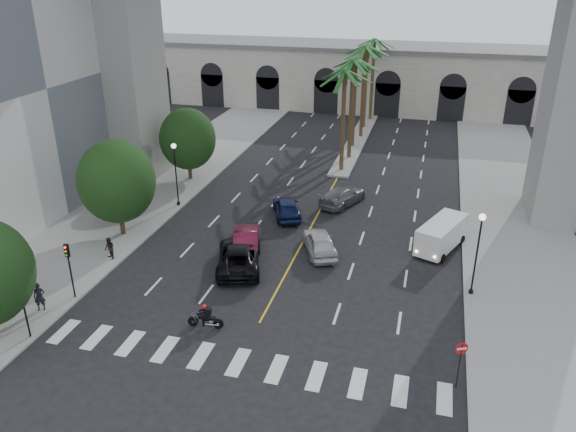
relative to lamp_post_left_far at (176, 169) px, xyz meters
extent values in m
plane|color=black|center=(11.40, -16.00, -3.22)|extent=(140.00, 140.00, 0.00)
cube|color=gray|center=(-3.60, -1.00, -3.15)|extent=(8.00, 100.00, 0.15)
cube|color=gray|center=(26.40, -1.00, -3.15)|extent=(8.00, 100.00, 0.15)
cube|color=gray|center=(11.40, 22.00, -3.12)|extent=(2.00, 24.00, 0.20)
cube|color=silver|center=(11.40, 39.00, 0.78)|extent=(70.00, 10.00, 8.00)
cube|color=slate|center=(11.40, 39.00, 5.03)|extent=(71.00, 10.50, 0.50)
cube|color=gray|center=(-7.10, 6.00, 7.18)|extent=(5.00, 6.00, 20.80)
cylinder|color=#47331E|center=(11.40, 12.00, 1.53)|extent=(0.40, 0.40, 9.50)
cylinder|color=#47331E|center=(11.50, 16.00, 1.68)|extent=(0.40, 0.40, 9.80)
cylinder|color=#47331E|center=(11.20, 20.00, 1.43)|extent=(0.40, 0.40, 9.30)
cylinder|color=#47331E|center=(11.55, 24.00, 1.83)|extent=(0.40, 0.40, 10.10)
cylinder|color=#47331E|center=(11.30, 28.00, 1.58)|extent=(0.40, 0.40, 9.60)
cylinder|color=#47331E|center=(11.60, 32.00, 1.73)|extent=(0.40, 0.40, 9.90)
cylinder|color=#382616|center=(-1.60, -6.00, -2.00)|extent=(0.36, 0.36, 2.45)
ellipsoid|color=black|center=(-1.60, -6.00, 0.99)|extent=(5.44, 5.44, 5.98)
cylinder|color=#382616|center=(-1.60, 6.00, -2.09)|extent=(0.36, 0.36, 2.27)
ellipsoid|color=black|center=(-1.60, 6.00, 0.68)|extent=(5.04, 5.04, 5.54)
cylinder|color=black|center=(0.00, 0.00, -3.04)|extent=(0.28, 0.28, 0.36)
cylinder|color=black|center=(0.00, 0.00, -0.62)|extent=(0.11, 0.11, 5.00)
sphere|color=white|center=(0.00, 0.00, 1.93)|extent=(0.40, 0.40, 0.40)
cylinder|color=black|center=(22.80, -8.00, -3.04)|extent=(0.28, 0.28, 0.36)
cylinder|color=black|center=(22.80, -8.00, -0.62)|extent=(0.11, 0.11, 5.00)
sphere|color=white|center=(22.80, -8.00, 1.93)|extent=(0.40, 0.40, 0.40)
cylinder|color=black|center=(0.10, -18.50, -1.47)|extent=(0.10, 0.10, 3.50)
cube|color=black|center=(0.10, -18.50, 0.03)|extent=(0.25, 0.18, 0.80)
cylinder|color=black|center=(0.10, -14.50, -1.47)|extent=(0.10, 0.10, 3.50)
cube|color=black|center=(0.10, -14.50, 0.03)|extent=(0.25, 0.18, 0.80)
cylinder|color=black|center=(7.98, -15.21, -2.93)|extent=(0.60, 0.16, 0.59)
cylinder|color=black|center=(9.39, -15.06, -2.93)|extent=(0.60, 0.16, 0.59)
cube|color=silver|center=(8.74, -15.13, -2.85)|extent=(0.42, 0.32, 0.26)
cube|color=black|center=(8.59, -15.14, -2.57)|extent=(0.56, 0.27, 0.20)
cube|color=black|center=(9.03, -15.10, -2.61)|extent=(0.47, 0.28, 0.12)
cylinder|color=black|center=(8.20, -15.18, -2.35)|extent=(0.09, 0.54, 0.03)
cube|color=black|center=(8.80, -15.12, -2.23)|extent=(0.29, 0.40, 0.51)
cube|color=black|center=(8.96, -15.10, -2.18)|extent=(0.17, 0.31, 0.38)
sphere|color=red|center=(8.67, -15.13, -1.90)|extent=(0.26, 0.26, 0.26)
imported|color=#BBBCC0|center=(12.90, -5.01, -2.43)|extent=(3.53, 4.99, 1.58)
imported|color=#551124|center=(7.85, -5.74, -2.43)|extent=(2.99, 5.06, 1.57)
imported|color=black|center=(8.21, -8.31, -2.41)|extent=(4.31, 6.40, 1.63)
imported|color=slate|center=(12.90, 3.91, -2.49)|extent=(3.82, 5.46, 1.47)
imported|color=#0D1840|center=(9.15, 0.27, -2.43)|extent=(3.52, 5.01, 1.58)
cube|color=silver|center=(20.90, -2.36, -2.03)|extent=(3.55, 5.26, 1.83)
cube|color=black|center=(20.02, -4.51, -1.80)|extent=(1.65, 0.85, 0.78)
cylinder|color=black|center=(19.44, -3.64, -2.90)|extent=(0.48, 0.69, 0.64)
cylinder|color=black|center=(21.05, -4.29, -2.90)|extent=(0.48, 0.69, 0.64)
cylinder|color=black|center=(20.75, -0.42, -2.90)|extent=(0.48, 0.69, 0.64)
cylinder|color=black|center=(22.36, -1.08, -2.90)|extent=(0.48, 0.69, 0.64)
imported|color=black|center=(-0.94, -16.15, -2.22)|extent=(0.74, 0.67, 1.70)
imported|color=black|center=(-0.39, -9.73, -2.31)|extent=(0.94, 0.91, 1.53)
cylinder|color=black|center=(21.90, -16.57, -1.98)|extent=(0.06, 0.06, 2.49)
cylinder|color=#B90D14|center=(21.90, -16.57, -0.99)|extent=(0.58, 0.28, 0.62)
cube|color=silver|center=(21.90, -16.57, -0.99)|extent=(0.45, 0.21, 0.10)
camera|label=1|loc=(19.62, -38.66, 14.91)|focal=35.00mm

